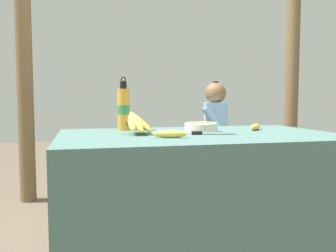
{
  "coord_description": "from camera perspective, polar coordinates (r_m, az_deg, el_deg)",
  "views": [
    {
      "loc": [
        -0.6,
        -1.82,
        0.93
      ],
      "look_at": [
        -0.16,
        0.05,
        0.77
      ],
      "focal_mm": 38.0,
      "sensor_mm": 36.0,
      "label": 1
    }
  ],
  "objects": [
    {
      "name": "serving_bowl",
      "position": [
        2.03,
        5.32,
        -0.08
      ],
      "size": [
        0.19,
        0.19,
        0.05
      ],
      "color": "silver",
      "rests_on": "market_counter"
    },
    {
      "name": "banana_bunch_ripe",
      "position": [
        1.89,
        -5.06,
        0.57
      ],
      "size": [
        0.15,
        0.26,
        0.13
      ],
      "color": "#4C381E",
      "rests_on": "market_counter"
    },
    {
      "name": "banana_bunch_green",
      "position": [
        3.21,
        -6.84,
        -3.45
      ],
      "size": [
        0.15,
        0.21,
        0.1
      ],
      "color": "#4C381E",
      "rests_on": "wooden_bench"
    },
    {
      "name": "support_post_near",
      "position": [
        3.39,
        -22.0,
        7.18
      ],
      "size": [
        0.14,
        0.14,
        2.2
      ],
      "color": "brown",
      "rests_on": "ground_plane"
    },
    {
      "name": "loose_banana_front",
      "position": [
        1.71,
        0.32,
        -1.29
      ],
      "size": [
        0.17,
        0.08,
        0.04
      ],
      "rotation": [
        0.0,
        0.0,
        -0.28
      ],
      "color": "#E0C64C",
      "rests_on": "market_counter"
    },
    {
      "name": "seated_vendor",
      "position": [
        3.36,
        6.77,
        -0.53
      ],
      "size": [
        0.46,
        0.43,
        1.08
      ],
      "rotation": [
        0.0,
        0.0,
        2.86
      ],
      "color": "#232328",
      "rests_on": "ground_plane"
    },
    {
      "name": "market_counter",
      "position": [
        2.0,
        4.87,
        -11.74
      ],
      "size": [
        1.48,
        0.9,
        0.73
      ],
      "color": "#4C706B",
      "rests_on": "ground_plane"
    },
    {
      "name": "knife",
      "position": [
        1.88,
        6.33,
        -1.07
      ],
      "size": [
        0.23,
        0.06,
        0.02
      ],
      "rotation": [
        0.0,
        0.0,
        -0.17
      ],
      "color": "#BCBCC1",
      "rests_on": "market_counter"
    },
    {
      "name": "wooden_bench",
      "position": [
        3.32,
        1.09,
        -5.19
      ],
      "size": [
        1.78,
        0.32,
        0.43
      ],
      "color": "#4C3823",
      "rests_on": "ground_plane"
    },
    {
      "name": "support_post_far",
      "position": [
        3.98,
        19.23,
        6.82
      ],
      "size": [
        0.14,
        0.14,
        2.2
      ],
      "color": "brown",
      "rests_on": "ground_plane"
    },
    {
      "name": "water_bottle",
      "position": [
        2.13,
        -7.14,
        2.8
      ],
      "size": [
        0.07,
        0.07,
        0.32
      ],
      "color": "gold",
      "rests_on": "market_counter"
    },
    {
      "name": "loose_banana_side",
      "position": [
        2.18,
        13.86,
        -0.15
      ],
      "size": [
        0.13,
        0.13,
        0.04
      ],
      "rotation": [
        0.0,
        0.0,
        0.77
      ],
      "color": "#E0C64C",
      "rests_on": "market_counter"
    }
  ]
}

